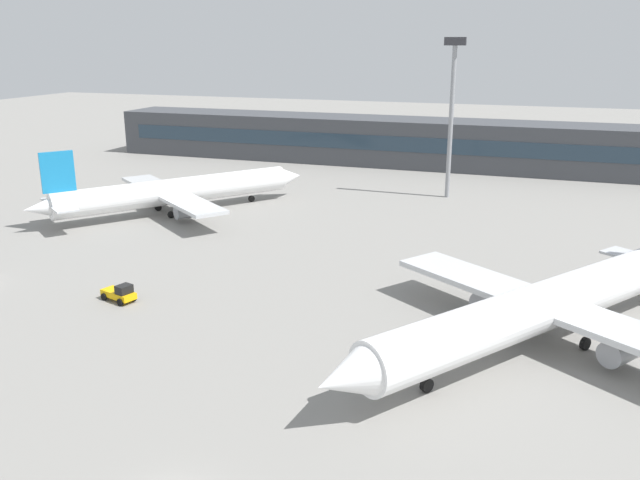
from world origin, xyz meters
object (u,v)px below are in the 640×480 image
object	(u,v)px
airplane_near	(542,307)
airplane_mid	(178,191)
baggage_tug_yellow	(120,293)
floodlight_tower_west	(452,106)

from	to	relation	value
airplane_near	airplane_mid	size ratio (longest dim) A/B	1.11
baggage_tug_yellow	floodlight_tower_west	size ratio (longest dim) A/B	0.16
baggage_tug_yellow	floodlight_tower_west	world-z (taller)	floodlight_tower_west
airplane_mid	baggage_tug_yellow	size ratio (longest dim) A/B	8.95
airplane_near	airplane_mid	distance (m)	58.12
airplane_near	floodlight_tower_west	distance (m)	54.84
airplane_mid	baggage_tug_yellow	xyz separation A→B (m)	(12.51, -31.91, -2.32)
airplane_mid	floodlight_tower_west	distance (m)	42.94
airplane_mid	airplane_near	bearing A→B (deg)	-29.88
baggage_tug_yellow	airplane_mid	bearing A→B (deg)	111.41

